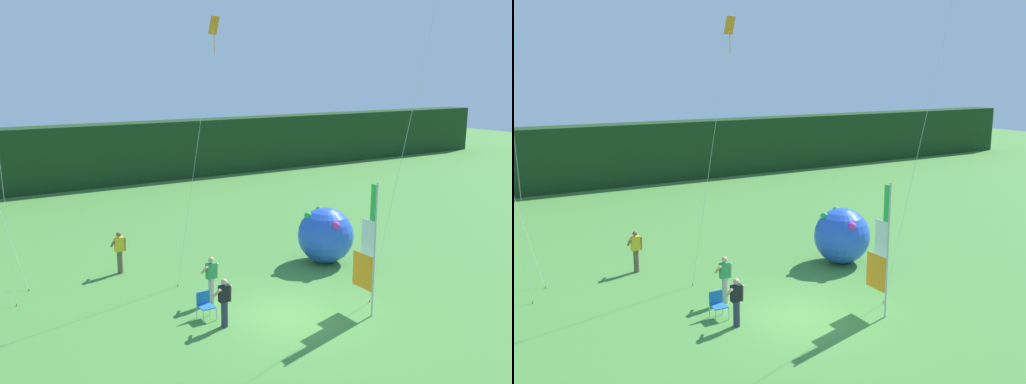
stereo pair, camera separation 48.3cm
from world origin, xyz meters
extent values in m
plane|color=#478438|center=(0.00, 0.00, 0.00)|extent=(120.00, 120.00, 0.00)
cube|color=#193819|center=(0.00, 25.57, 2.19)|extent=(80.00, 2.40, 4.37)
cylinder|color=#B7B7BC|center=(2.47, -1.43, 2.28)|extent=(0.06, 0.06, 4.55)
cube|color=orange|center=(2.47, -0.92, 1.43)|extent=(0.02, 0.97, 1.21)
cube|color=white|center=(2.47, -1.10, 2.64)|extent=(0.02, 0.60, 1.21)
cube|color=green|center=(2.47, -1.28, 3.85)|extent=(0.02, 0.23, 1.21)
cylinder|color=#B7B2A3|center=(-1.58, 2.34, 0.46)|extent=(0.22, 0.22, 0.93)
cube|color=#2D8E4C|center=(-1.58, 2.34, 1.20)|extent=(0.36, 0.20, 0.55)
sphere|color=tan|center=(-1.58, 2.34, 1.60)|extent=(0.20, 0.20, 0.20)
cylinder|color=tan|center=(-1.81, 2.40, 1.25)|extent=(0.09, 0.48, 0.42)
cylinder|color=tan|center=(-1.35, 2.34, 1.16)|extent=(0.09, 0.14, 0.56)
cylinder|color=brown|center=(-3.35, 6.98, 0.46)|extent=(0.22, 0.22, 0.93)
cube|color=yellow|center=(-3.35, 6.98, 1.22)|extent=(0.36, 0.20, 0.58)
sphere|color=brown|center=(-3.35, 6.98, 1.62)|extent=(0.20, 0.20, 0.20)
cylinder|color=brown|center=(-3.58, 7.04, 1.28)|extent=(0.09, 0.48, 0.42)
cylinder|color=brown|center=(-3.12, 6.98, 1.18)|extent=(0.09, 0.14, 0.56)
cylinder|color=#2D334C|center=(-2.10, 0.44, 0.43)|extent=(0.22, 0.22, 0.86)
cube|color=black|center=(-2.10, 0.44, 1.13)|extent=(0.36, 0.20, 0.54)
sphere|color=tan|center=(-2.10, 0.44, 1.52)|extent=(0.20, 0.20, 0.20)
cylinder|color=tan|center=(-2.33, 0.50, 1.17)|extent=(0.09, 0.48, 0.42)
cylinder|color=tan|center=(-1.87, 0.44, 1.08)|extent=(0.09, 0.14, 0.56)
sphere|color=blue|center=(4.57, 3.69, 1.19)|extent=(2.38, 2.38, 2.38)
sphere|color=#DB33A8|center=(4.34, 2.74, 1.87)|extent=(0.33, 0.33, 0.33)
sphere|color=green|center=(4.76, 4.39, 2.13)|extent=(0.33, 0.33, 0.33)
sphere|color=green|center=(3.84, 3.98, 2.08)|extent=(0.33, 0.33, 0.33)
cylinder|color=#BCBCC1|center=(-2.58, 1.00, 0.21)|extent=(0.03, 0.03, 0.42)
cylinder|color=#BCBCC1|center=(-2.10, 1.00, 0.21)|extent=(0.03, 0.03, 0.42)
cylinder|color=#BCBCC1|center=(-2.58, 1.48, 0.21)|extent=(0.03, 0.03, 0.42)
cylinder|color=#BCBCC1|center=(-2.10, 1.48, 0.21)|extent=(0.03, 0.03, 0.42)
cube|color=#1E66B2|center=(-2.34, 1.24, 0.43)|extent=(0.48, 0.48, 0.03)
cube|color=#1E66B2|center=(-2.34, 1.48, 0.67)|extent=(0.48, 0.03, 0.44)
cylinder|color=brown|center=(-6.87, 6.92, 0.04)|extent=(0.03, 0.03, 0.08)
cylinder|color=brown|center=(-7.50, 5.67, 0.04)|extent=(0.03, 0.03, 0.08)
cylinder|color=silver|center=(-7.45, 6.81, 4.54)|extent=(0.11, 2.30, 9.09)
cylinder|color=brown|center=(3.20, -0.55, 0.04)|extent=(0.03, 0.03, 0.08)
cylinder|color=silver|center=(4.69, -0.48, 5.95)|extent=(2.99, 0.14, 11.90)
cylinder|color=brown|center=(-1.97, 4.39, 0.04)|extent=(0.03, 0.03, 0.08)
cylinder|color=silver|center=(-0.94, 4.72, 4.85)|extent=(2.08, 0.67, 9.70)
cube|color=orange|center=(0.09, 5.05, 9.69)|extent=(0.52, 0.37, 0.66)
cylinder|color=orange|center=(0.09, 5.05, 9.01)|extent=(0.02, 0.02, 0.70)
camera|label=1|loc=(-9.99, -14.24, 7.96)|focal=39.33mm
camera|label=2|loc=(-9.58, -14.49, 7.96)|focal=39.33mm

